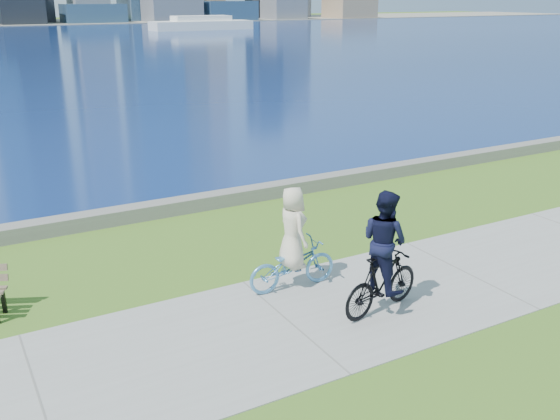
# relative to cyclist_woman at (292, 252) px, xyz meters

# --- Properties ---
(ground) EXTENTS (320.00, 320.00, 0.00)m
(ground) POSITION_rel_cyclist_woman_xyz_m (-0.69, -1.10, -0.74)
(ground) COLOR #3C641A
(ground) RESTS_ON ground
(concrete_path) EXTENTS (80.00, 3.50, 0.02)m
(concrete_path) POSITION_rel_cyclist_woman_xyz_m (-0.69, -1.10, -0.73)
(concrete_path) COLOR gray
(concrete_path) RESTS_ON ground
(seawall) EXTENTS (90.00, 0.50, 0.35)m
(seawall) POSITION_rel_cyclist_woman_xyz_m (-0.69, 5.10, -0.57)
(seawall) COLOR slate
(seawall) RESTS_ON ground
(ferry_far) EXTENTS (15.98, 4.57, 2.17)m
(ferry_far) POSITION_rel_cyclist_woman_xyz_m (33.92, 86.23, 0.16)
(ferry_far) COLOR white
(ferry_far) RESTS_ON ground
(cyclist_woman) EXTENTS (0.68, 1.76, 1.95)m
(cyclist_woman) POSITION_rel_cyclist_woman_xyz_m (0.00, 0.00, 0.00)
(cyclist_woman) COLOR #5496CC
(cyclist_woman) RESTS_ON ground
(cyclist_man) EXTENTS (0.84, 1.83, 2.17)m
(cyclist_man) POSITION_rel_cyclist_woman_xyz_m (0.87, -1.53, 0.19)
(cyclist_man) COLOR black
(cyclist_man) RESTS_ON ground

